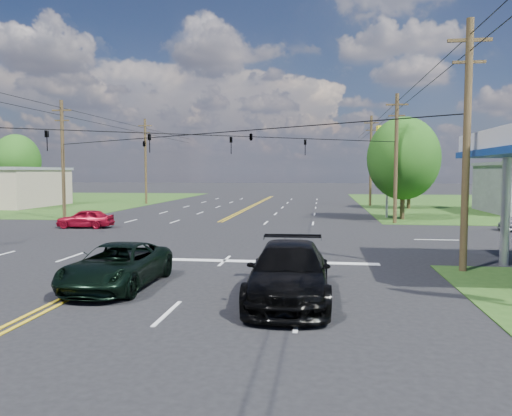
# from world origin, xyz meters

# --- Properties ---
(ground) EXTENTS (280.00, 280.00, 0.00)m
(ground) POSITION_xyz_m (0.00, 12.00, 0.00)
(ground) COLOR black
(ground) RESTS_ON ground
(stop_bar) EXTENTS (10.00, 0.50, 0.02)m
(stop_bar) POSITION_xyz_m (5.00, 4.00, 0.00)
(stop_bar) COLOR silver
(stop_bar) RESTS_ON ground
(pole_se) EXTENTS (1.60, 0.28, 9.50)m
(pole_se) POSITION_xyz_m (13.00, 3.00, 4.92)
(pole_se) COLOR #3B2E19
(pole_se) RESTS_ON ground
(pole_nw) EXTENTS (1.60, 0.28, 9.50)m
(pole_nw) POSITION_xyz_m (-13.00, 21.00, 4.92)
(pole_nw) COLOR #3B2E19
(pole_nw) RESTS_ON ground
(pole_ne) EXTENTS (1.60, 0.28, 9.50)m
(pole_ne) POSITION_xyz_m (13.00, 21.00, 4.92)
(pole_ne) COLOR #3B2E19
(pole_ne) RESTS_ON ground
(pole_left_far) EXTENTS (1.60, 0.28, 10.00)m
(pole_left_far) POSITION_xyz_m (-13.00, 40.00, 5.17)
(pole_left_far) COLOR #3B2E19
(pole_left_far) RESTS_ON ground
(pole_right_far) EXTENTS (1.60, 0.28, 10.00)m
(pole_right_far) POSITION_xyz_m (13.00, 40.00, 5.17)
(pole_right_far) COLOR #3B2E19
(pole_right_far) RESTS_ON ground
(span_wire_signals) EXTENTS (26.00, 18.00, 1.13)m
(span_wire_signals) POSITION_xyz_m (0.00, 12.00, 6.00)
(span_wire_signals) COLOR black
(span_wire_signals) RESTS_ON ground
(power_lines) EXTENTS (26.04, 100.00, 0.64)m
(power_lines) POSITION_xyz_m (0.00, 10.00, 8.60)
(power_lines) COLOR black
(power_lines) RESTS_ON ground
(tree_right_a) EXTENTS (5.70, 5.70, 8.18)m
(tree_right_a) POSITION_xyz_m (14.00, 24.00, 4.87)
(tree_right_a) COLOR #3B2E19
(tree_right_a) RESTS_ON ground
(tree_right_b) EXTENTS (4.94, 4.94, 7.09)m
(tree_right_b) POSITION_xyz_m (16.50, 36.00, 4.22)
(tree_right_b) COLOR #3B2E19
(tree_right_b) RESTS_ON ground
(tree_far_l) EXTENTS (6.08, 6.08, 8.72)m
(tree_far_l) POSITION_xyz_m (-32.00, 44.00, 5.19)
(tree_far_l) COLOR #3B2E19
(tree_far_l) RESTS_ON ground
(pickup_dkgreen) EXTENTS (2.47, 5.21, 1.44)m
(pickup_dkgreen) POSITION_xyz_m (0.90, -1.20, 0.72)
(pickup_dkgreen) COLOR black
(pickup_dkgreen) RESTS_ON ground
(suv_black) EXTENTS (2.50, 5.90, 1.70)m
(suv_black) POSITION_xyz_m (6.66, -2.21, 0.85)
(suv_black) COLOR black
(suv_black) RESTS_ON ground
(sedan_red) EXTENTS (3.83, 1.73, 1.28)m
(sedan_red) POSITION_xyz_m (-8.34, 15.20, 0.64)
(sedan_red) COLOR maroon
(sedan_red) RESTS_ON ground
(polesign_ne) EXTENTS (2.02, 1.10, 7.65)m
(polesign_ne) POSITION_xyz_m (13.00, 25.61, 5.90)
(polesign_ne) COLOR #A5A5AA
(polesign_ne) RESTS_ON ground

